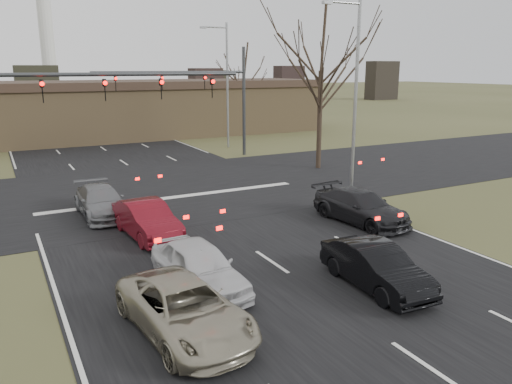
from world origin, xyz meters
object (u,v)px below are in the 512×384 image
car_white_sedan (199,267)px  car_grey_ahead (101,201)px  mast_arm_near (58,101)px  car_red_ahead (147,220)px  mast_arm_far (209,89)px  car_silver_suv (185,309)px  car_charcoal_sedan (361,207)px  car_black_hatch (376,267)px  streetlight_right_near (353,86)px  building (107,109)px  streetlight_right_far (225,79)px

car_white_sedan → car_grey_ahead: bearing=92.6°
car_white_sedan → mast_arm_near: bearing=98.0°
car_grey_ahead → car_red_ahead: size_ratio=1.07×
mast_arm_far → car_silver_suv: 25.67m
mast_arm_far → car_charcoal_sedan: (-0.51, -17.79, -4.33)m
car_black_hatch → car_charcoal_sedan: (3.90, 5.41, 0.02)m
car_silver_suv → mast_arm_near: bearing=88.5°
car_silver_suv → car_charcoal_sedan: size_ratio=0.99×
streetlight_right_near → mast_arm_near: bearing=167.9°
building → car_silver_suv: 38.60m
car_red_ahead → streetlight_right_far: bearing=52.7°
streetlight_right_near → streetlight_right_far: size_ratio=1.00×
mast_arm_far → car_black_hatch: 24.02m
mast_arm_near → car_black_hatch: size_ratio=2.97×
car_grey_ahead → building: bearing=76.5°
mast_arm_far → streetlight_right_near: 13.28m
car_white_sedan → streetlight_right_far: bearing=60.1°
building → mast_arm_far: bearing=-74.4°
mast_arm_far → streetlight_right_near: streetlight_right_near is taller
mast_arm_far → streetlight_right_near: (2.64, -13.00, 0.57)m
streetlight_right_far → car_red_ahead: size_ratio=2.33×
mast_arm_far → streetlight_right_near: size_ratio=1.11×
car_black_hatch → streetlight_right_near: bearing=58.5°
mast_arm_near → car_white_sedan: size_ratio=2.81×
car_white_sedan → building: bearing=78.5°
building → car_red_ahead: (-5.00, -30.36, -1.96)m
mast_arm_near → car_charcoal_sedan: bearing=-35.6°
building → car_white_sedan: (-5.00, -35.86, -1.93)m
streetlight_right_far → car_charcoal_sedan: size_ratio=2.10×
car_silver_suv → car_grey_ahead: size_ratio=1.03×
mast_arm_far → car_black_hatch: bearing=-100.8°
streetlight_right_far → mast_arm_near: bearing=-136.1°
car_grey_ahead → car_charcoal_sedan: bearing=-33.6°
building → mast_arm_far: 15.75m
car_charcoal_sedan → building: bearing=90.7°
car_charcoal_sedan → streetlight_right_far: bearing=74.8°
mast_arm_far → streetlight_right_far: (3.14, 4.00, 0.57)m
building → car_charcoal_sedan: 33.06m
car_red_ahead → mast_arm_near: bearing=107.8°
streetlight_right_far → car_silver_suv: size_ratio=2.11×
car_silver_suv → car_white_sedan: size_ratio=1.10×
car_black_hatch → car_red_ahead: car_red_ahead is taller
car_charcoal_sedan → car_red_ahead: (-8.67, 2.43, 0.02)m
mast_arm_far → car_red_ahead: 18.41m
car_silver_suv → streetlight_right_near: bearing=31.7°
streetlight_right_far → car_charcoal_sedan: (-3.65, -21.79, -4.90)m
streetlight_right_far → car_silver_suv: (-13.57, -27.04, -4.93)m
car_grey_ahead → car_silver_suv: bearing=-92.0°
mast_arm_near → car_white_sedan: mast_arm_near is taller
mast_arm_near → car_charcoal_sedan: mast_arm_near is taller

